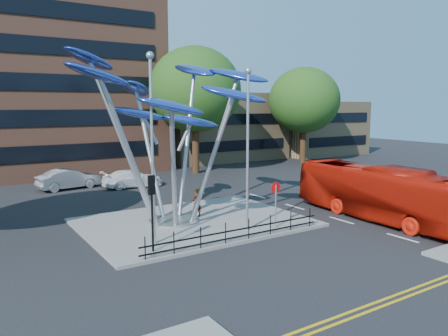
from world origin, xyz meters
TOP-DOWN VIEW (x-y plane):
  - ground at (0.00, 0.00)m, footprint 120.00×120.00m
  - traffic_island at (-1.00, 6.00)m, footprint 12.00×9.00m
  - double_yellow_near at (0.00, -6.00)m, footprint 40.00×0.12m
  - double_yellow_far at (0.00, -6.30)m, footprint 40.00×0.12m
  - brick_tower at (-6.00, 32.00)m, footprint 25.00×15.00m
  - low_building_near at (16.00, 30.00)m, footprint 15.00×8.00m
  - low_building_far at (30.00, 28.00)m, footprint 12.00×8.00m
  - tree_right at (8.00, 22.00)m, footprint 8.80×8.80m
  - tree_far at (22.00, 22.00)m, footprint 8.00×8.00m
  - leaf_sculpture at (-2.07, 6.68)m, footprint 12.72×9.54m
  - street_lamp_left at (-4.50, 3.50)m, footprint 0.36×0.36m
  - street_lamp_right at (0.50, 3.00)m, footprint 0.36×0.36m
  - traffic_light_island at (-5.00, 2.50)m, footprint 0.28×0.18m
  - no_entry_sign_island at (2.00, 2.52)m, footprint 0.60×0.10m
  - pedestrian_railing_front at (-1.00, 1.70)m, footprint 10.00×0.06m
  - red_bus at (8.50, 0.96)m, footprint 3.14×11.40m
  - pedestrian at (-0.38, 6.76)m, footprint 0.66×0.49m
  - parked_car_mid at (-4.39, 20.33)m, footprint 5.04×2.45m
  - parked_car_right at (0.11, 18.32)m, footprint 4.91×2.17m

SIDE VIEW (x-z plane):
  - ground at x=0.00m, z-range 0.00..0.00m
  - double_yellow_near at x=0.00m, z-range 0.00..0.01m
  - double_yellow_far at x=0.00m, z-range 0.00..0.01m
  - traffic_island at x=-1.00m, z-range 0.00..0.15m
  - pedestrian_railing_front at x=-1.00m, z-range 0.05..1.05m
  - parked_car_right at x=0.11m, z-range 0.00..1.40m
  - parked_car_mid at x=-4.39m, z-range 0.00..1.59m
  - pedestrian at x=-0.38m, z-range 0.15..1.80m
  - red_bus at x=8.50m, z-range 0.00..3.15m
  - no_entry_sign_island at x=2.00m, z-range 0.59..3.04m
  - traffic_light_island at x=-5.00m, z-range 0.90..4.33m
  - low_building_far at x=30.00m, z-range 0.00..7.00m
  - low_building_near at x=16.00m, z-range 0.00..8.00m
  - street_lamp_right at x=0.50m, z-range 0.94..9.24m
  - street_lamp_left at x=-4.50m, z-range 0.96..9.76m
  - leaf_sculpture at x=-2.07m, z-range 2.12..11.63m
  - tree_far at x=22.00m, z-range 1.70..12.51m
  - tree_right at x=8.00m, z-range 1.98..14.09m
  - brick_tower at x=-6.00m, z-range 0.00..30.00m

